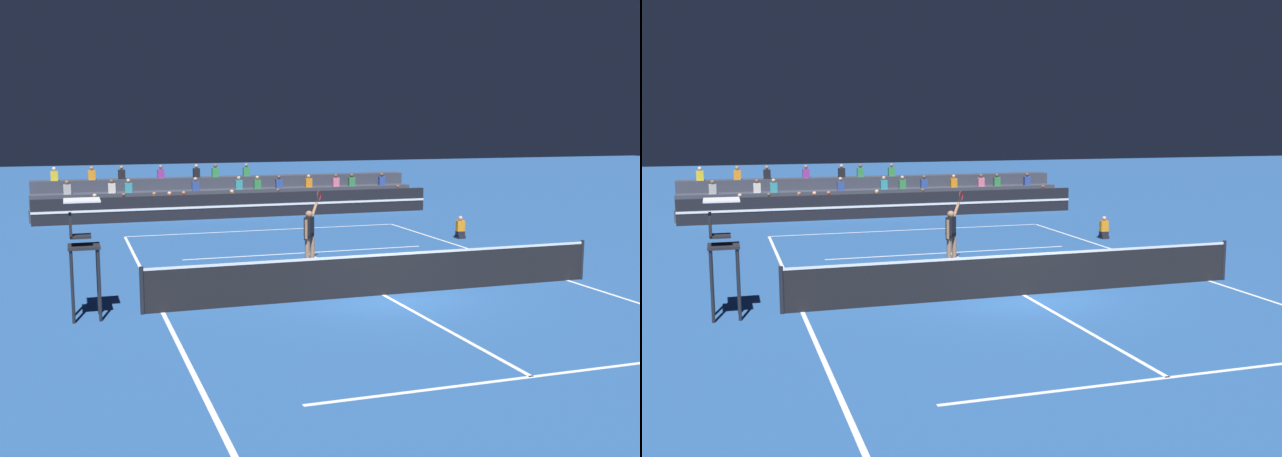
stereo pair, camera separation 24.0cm
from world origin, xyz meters
TOP-DOWN VIEW (x-y plane):
  - ground_plane at (0.00, 0.00)m, footprint 120.00×120.00m
  - court_lines at (0.00, 0.00)m, footprint 11.10×23.90m
  - tennis_net at (0.00, 0.00)m, footprint 12.00×0.10m
  - sponsor_banner_wall at (0.00, 16.07)m, footprint 18.00×0.26m
  - bleacher_stand at (-0.02, 18.61)m, footprint 18.24×2.85m
  - umpire_chair at (-7.20, -0.00)m, footprint 0.76×0.84m
  - ball_kid_courtside at (6.38, 7.56)m, footprint 0.30×0.36m
  - tennis_player at (-0.65, 4.08)m, footprint 0.93×1.08m
  - tennis_ball at (1.31, 2.73)m, footprint 0.07×0.07m

SIDE VIEW (x-z plane):
  - ground_plane at x=0.00m, z-range 0.00..0.00m
  - court_lines at x=0.00m, z-range 0.00..0.01m
  - tennis_ball at x=1.31m, z-range 0.00..0.07m
  - ball_kid_courtside at x=6.38m, z-range -0.09..0.75m
  - tennis_net at x=0.00m, z-range -0.01..1.09m
  - sponsor_banner_wall at x=0.00m, z-range 0.00..1.10m
  - bleacher_stand at x=-0.02m, z-range -0.49..1.79m
  - tennis_player at x=-0.65m, z-range -0.17..2.12m
  - umpire_chair at x=-7.20m, z-range 0.38..3.05m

